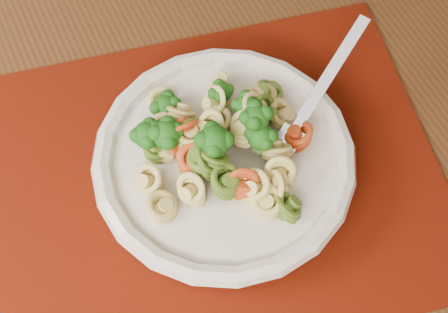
{
  "coord_description": "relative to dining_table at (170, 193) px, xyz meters",
  "views": [
    {
      "loc": [
        0.71,
        0.45,
        1.32
      ],
      "look_at": [
        0.74,
        0.71,
        0.82
      ],
      "focal_mm": 50.0,
      "sensor_mm": 36.0,
      "label": 1
    }
  ],
  "objects": [
    {
      "name": "dining_table",
      "position": [
        0.0,
        0.0,
        0.0
      ],
      "size": [
        1.77,
        1.45,
        0.78
      ],
      "rotation": [
        0.0,
        0.0,
        0.36
      ],
      "color": "#482B14",
      "rests_on": "ground"
    },
    {
      "name": "fork",
      "position": [
        0.12,
        -0.02,
        0.14
      ],
      "size": [
        0.14,
        0.15,
        0.08
      ],
      "primitive_type": null,
      "rotation": [
        0.0,
        -0.35,
        0.87
      ],
      "color": "silver",
      "rests_on": "pasta_bowl"
    },
    {
      "name": "placemat",
      "position": [
        0.05,
        -0.03,
        0.1
      ],
      "size": [
        0.48,
        0.4,
        0.0
      ],
      "primitive_type": "cube",
      "rotation": [
        0.0,
        0.0,
        0.15
      ],
      "color": "#4E0D03",
      "rests_on": "dining_table"
    },
    {
      "name": "pasta_bowl",
      "position": [
        0.06,
        -0.03,
        0.13
      ],
      "size": [
        0.24,
        0.24,
        0.05
      ],
      "color": "beige",
      "rests_on": "placemat"
    },
    {
      "name": "pasta_broccoli_heap",
      "position": [
        0.06,
        -0.03,
        0.15
      ],
      "size": [
        0.21,
        0.21,
        0.06
      ],
      "primitive_type": null,
      "color": "tan",
      "rests_on": "pasta_bowl"
    }
  ]
}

